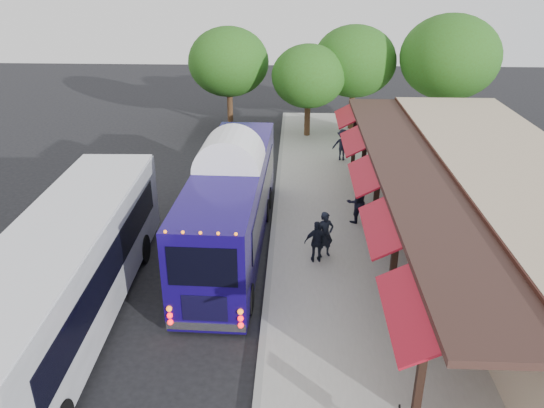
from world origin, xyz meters
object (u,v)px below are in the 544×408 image
(city_bus, at_px, (66,271))
(ped_d, at_px, (342,145))
(ped_b, at_px, (357,202))
(coach_bus, at_px, (231,200))
(ped_c, at_px, (317,242))
(ped_a, at_px, (325,235))

(city_bus, relative_size, ped_d, 7.26)
(ped_b, distance_m, ped_d, 7.67)
(coach_bus, bearing_deg, ped_b, 23.89)
(ped_c, bearing_deg, ped_d, -105.81)
(coach_bus, xyz_separation_m, ped_d, (4.85, 9.68, -0.91))
(coach_bus, distance_m, ped_d, 10.87)
(coach_bus, xyz_separation_m, ped_a, (3.45, -0.86, -0.91))
(ped_d, bearing_deg, ped_b, 104.44)
(ped_d, bearing_deg, ped_c, 95.58)
(city_bus, height_order, ped_b, city_bus)
(city_bus, xyz_separation_m, ped_d, (9.02, 14.71, -0.82))
(ped_b, relative_size, ped_c, 1.17)
(coach_bus, xyz_separation_m, ped_b, (4.85, 2.01, -0.86))
(ped_b, bearing_deg, ped_c, 40.44)
(ped_b, height_order, ped_c, ped_b)
(ped_c, height_order, ped_d, ped_d)
(ped_b, height_order, ped_d, ped_b)
(city_bus, relative_size, ped_c, 7.95)
(ped_b, relative_size, ped_d, 1.06)
(ped_d, bearing_deg, city_bus, 72.92)
(ped_a, distance_m, ped_c, 0.51)
(city_bus, relative_size, ped_b, 6.82)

